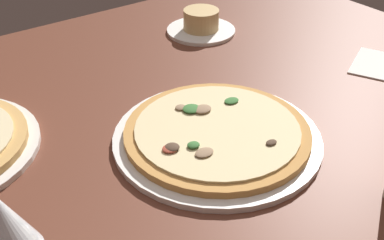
% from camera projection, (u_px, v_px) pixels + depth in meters
% --- Properties ---
extents(dining_table, '(1.50, 1.10, 0.04)m').
position_uv_depth(dining_table, '(168.00, 140.00, 0.82)').
color(dining_table, brown).
rests_on(dining_table, ground).
extents(pizza_main, '(0.34, 0.34, 0.03)m').
position_uv_depth(pizza_main, '(217.00, 134.00, 0.78)').
color(pizza_main, white).
rests_on(pizza_main, dining_table).
extents(ramekin_on_saucer, '(0.16, 0.16, 0.06)m').
position_uv_depth(ramekin_on_saucer, '(201.00, 24.00, 1.14)').
color(ramekin_on_saucer, white).
rests_on(ramekin_on_saucer, dining_table).
extents(wine_glass_near, '(0.07, 0.07, 0.16)m').
position_uv_depth(wine_glass_near, '(0.00, 227.00, 0.47)').
color(wine_glass_near, silver).
rests_on(wine_glass_near, dining_table).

